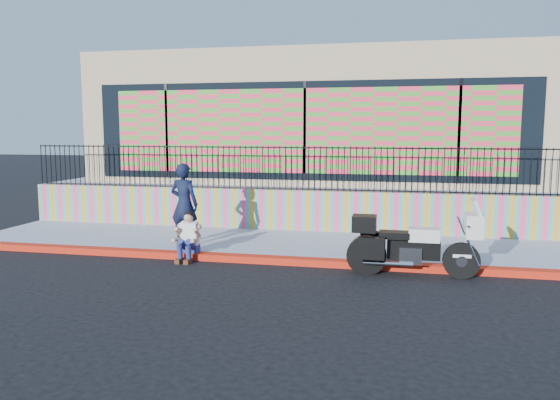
# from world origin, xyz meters

# --- Properties ---
(ground) EXTENTS (90.00, 90.00, 0.00)m
(ground) POSITION_xyz_m (0.00, 0.00, 0.00)
(ground) COLOR black
(ground) RESTS_ON ground
(red_curb) EXTENTS (16.00, 0.30, 0.15)m
(red_curb) POSITION_xyz_m (0.00, 0.00, 0.07)
(red_curb) COLOR #B2190C
(red_curb) RESTS_ON ground
(sidewalk) EXTENTS (16.00, 3.00, 0.15)m
(sidewalk) POSITION_xyz_m (0.00, 1.65, 0.07)
(sidewalk) COLOR #959BB3
(sidewalk) RESTS_ON ground
(mural_wall) EXTENTS (16.00, 0.20, 1.10)m
(mural_wall) POSITION_xyz_m (0.00, 3.25, 0.70)
(mural_wall) COLOR #FE4374
(mural_wall) RESTS_ON sidewalk
(metal_fence) EXTENTS (15.80, 0.04, 1.20)m
(metal_fence) POSITION_xyz_m (0.00, 3.25, 1.85)
(metal_fence) COLOR black
(metal_fence) RESTS_ON mural_wall
(elevated_platform) EXTENTS (16.00, 10.00, 1.25)m
(elevated_platform) POSITION_xyz_m (0.00, 8.35, 0.62)
(elevated_platform) COLOR #959BB3
(elevated_platform) RESTS_ON ground
(storefront_building) EXTENTS (14.00, 8.06, 4.00)m
(storefront_building) POSITION_xyz_m (0.00, 8.13, 3.25)
(storefront_building) COLOR #C5B483
(storefront_building) RESTS_ON elevated_platform
(police_motorcycle) EXTENTS (2.54, 0.84, 1.58)m
(police_motorcycle) POSITION_xyz_m (2.91, -0.41, 0.66)
(police_motorcycle) COLOR black
(police_motorcycle) RESTS_ON ground
(police_officer) EXTENTS (0.78, 0.58, 1.95)m
(police_officer) POSITION_xyz_m (-2.35, 0.82, 1.13)
(police_officer) COLOR black
(police_officer) RESTS_ON sidewalk
(seated_man) EXTENTS (0.54, 0.71, 1.06)m
(seated_man) POSITION_xyz_m (-1.90, -0.15, 0.45)
(seated_man) COLOR navy
(seated_man) RESTS_ON ground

